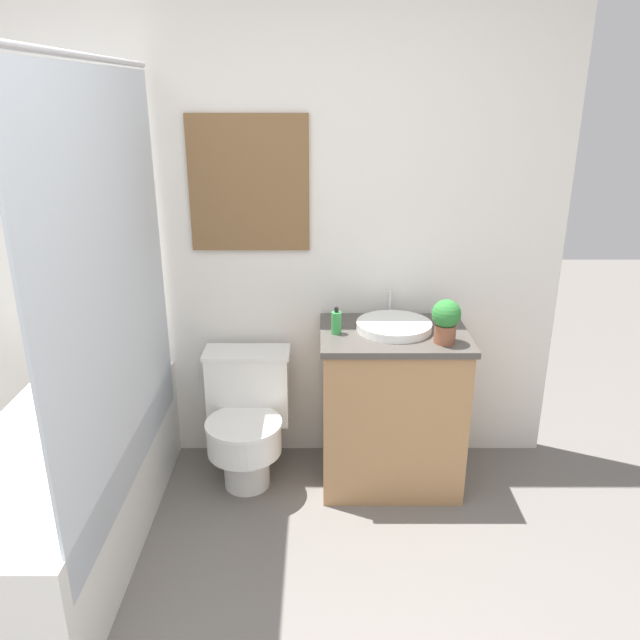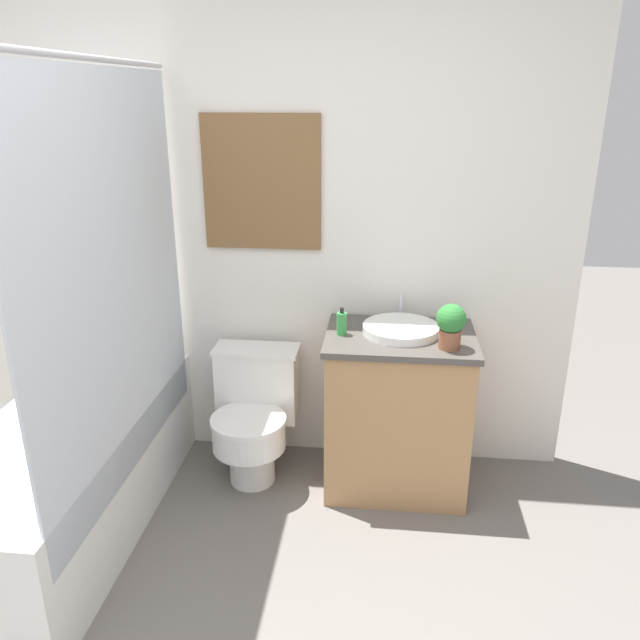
{
  "view_description": "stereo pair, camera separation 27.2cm",
  "coord_description": "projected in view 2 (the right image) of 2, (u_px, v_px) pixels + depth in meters",
  "views": [
    {
      "loc": [
        0.36,
        -1.14,
        1.86
      ],
      "look_at": [
        0.35,
        1.41,
        0.92
      ],
      "focal_mm": 35.0,
      "sensor_mm": 36.0,
      "label": 1
    },
    {
      "loc": [
        0.63,
        -1.12,
        1.86
      ],
      "look_at": [
        0.35,
        1.41,
        0.92
      ],
      "focal_mm": 35.0,
      "sensor_mm": 36.0,
      "label": 2
    }
  ],
  "objects": [
    {
      "name": "shower_area",
      "position": [
        70.0,
        467.0,
        2.74
      ],
      "size": [
        0.65,
        1.55,
        1.98
      ],
      "color": "white",
      "rests_on": "ground_plane"
    },
    {
      "name": "sink",
      "position": [
        401.0,
        329.0,
        2.9
      ],
      "size": [
        0.36,
        0.39,
        0.13
      ],
      "color": "white",
      "rests_on": "vanity"
    },
    {
      "name": "vanity",
      "position": [
        397.0,
        411.0,
        3.03
      ],
      "size": [
        0.7,
        0.52,
        0.8
      ],
      "color": "#AD7F51",
      "rests_on": "ground_plane"
    },
    {
      "name": "soap_bottle",
      "position": [
        342.0,
        323.0,
        2.88
      ],
      "size": [
        0.05,
        0.05,
        0.13
      ],
      "color": "green",
      "rests_on": "vanity"
    },
    {
      "name": "potted_plant",
      "position": [
        451.0,
        324.0,
        2.7
      ],
      "size": [
        0.13,
        0.13,
        0.2
      ],
      "color": "brown",
      "rests_on": "vanity"
    },
    {
      "name": "toilet",
      "position": [
        254.0,
        413.0,
        3.14
      ],
      "size": [
        0.43,
        0.52,
        0.65
      ],
      "color": "white",
      "rests_on": "ground_plane"
    },
    {
      "name": "wall_back",
      "position": [
        260.0,
        222.0,
        3.08
      ],
      "size": [
        3.12,
        0.07,
        2.5
      ],
      "color": "white",
      "rests_on": "ground_plane"
    }
  ]
}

